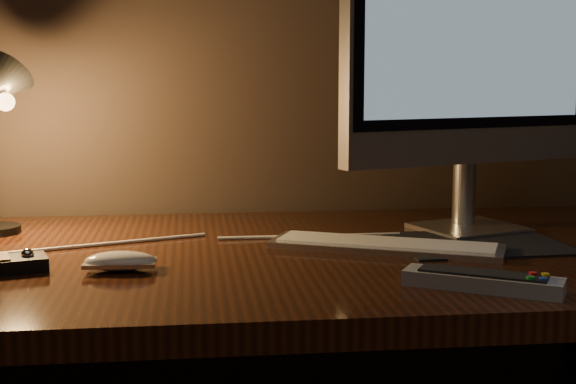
{
  "coord_description": "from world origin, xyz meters",
  "views": [
    {
      "loc": [
        -0.1,
        0.6,
        1.03
      ],
      "look_at": [
        0.04,
        1.73,
        0.86
      ],
      "focal_mm": 50.0,
      "sensor_mm": 36.0,
      "label": 1
    }
  ],
  "objects": [
    {
      "name": "desk",
      "position": [
        0.0,
        1.93,
        0.62
      ],
      "size": [
        1.6,
        0.75,
        0.75
      ],
      "color": "#33170B",
      "rests_on": "ground"
    },
    {
      "name": "monitor",
      "position": [
        0.41,
        1.98,
        1.08
      ],
      "size": [
        0.52,
        0.21,
        0.56
      ],
      "rotation": [
        0.0,
        0.0,
        0.34
      ],
      "color": "silver",
      "rests_on": "desk"
    },
    {
      "name": "keyboard",
      "position": [
        0.22,
        1.84,
        0.76
      ],
      "size": [
        0.38,
        0.25,
        0.01
      ],
      "primitive_type": "cube",
      "rotation": [
        0.0,
        0.0,
        -0.43
      ],
      "color": "silver",
      "rests_on": "desk"
    },
    {
      "name": "mousepad",
      "position": [
        0.38,
        1.87,
        0.75
      ],
      "size": [
        0.29,
        0.23,
        0.0
      ],
      "primitive_type": "cube",
      "rotation": [
        0.0,
        0.0,
        0.04
      ],
      "color": "black",
      "rests_on": "desk"
    },
    {
      "name": "mouse",
      "position": [
        -0.2,
        1.75,
        0.76
      ],
      "size": [
        0.1,
        0.06,
        0.02
      ],
      "primitive_type": "ellipsoid",
      "rotation": [
        0.0,
        0.0,
        -0.04
      ],
      "color": "white",
      "rests_on": "desk"
    },
    {
      "name": "tv_remote",
      "position": [
        0.28,
        1.59,
        0.76
      ],
      "size": [
        0.2,
        0.15,
        0.03
      ],
      "rotation": [
        0.0,
        0.0,
        -0.54
      ],
      "color": "gray",
      "rests_on": "desk"
    },
    {
      "name": "cable",
      "position": [
        -0.06,
        1.93,
        0.75
      ],
      "size": [
        0.66,
        0.1,
        0.01
      ],
      "primitive_type": "cylinder",
      "rotation": [
        0.0,
        1.57,
        0.14
      ],
      "color": "white",
      "rests_on": "desk"
    }
  ]
}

